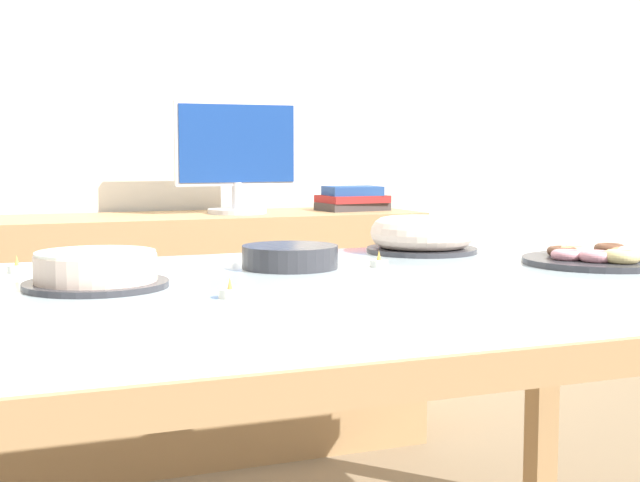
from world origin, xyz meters
name	(u,v)px	position (x,y,z in m)	size (l,w,h in m)	color
wall_back	(178,74)	(0.00, 1.59, 1.30)	(8.00, 0.10, 2.60)	silver
dining_table	(360,319)	(0.00, 0.00, 0.68)	(1.71, 1.07, 0.77)	silver
sideboard	(202,334)	(0.00, 1.29, 0.41)	(1.49, 0.44, 0.81)	tan
computer_monitor	(237,157)	(0.13, 1.29, 1.00)	(0.42, 0.20, 0.38)	silver
book_stack	(352,199)	(0.55, 1.29, 0.85)	(0.25, 0.19, 0.09)	#3F3838
cake_chocolate_round	(96,271)	(-0.51, 0.07, 0.80)	(0.27, 0.27, 0.07)	#333338
cake_golden_bundt	(422,235)	(0.34, 0.36, 0.81)	(0.28, 0.28, 0.09)	#333338
pastry_platter	(600,258)	(0.60, 0.00, 0.78)	(0.34, 0.34, 0.04)	#333338
plate_stack	(290,257)	(-0.08, 0.20, 0.79)	(0.21, 0.21, 0.05)	#333338
tealight_near_cakes	(230,292)	(-0.31, -0.14, 0.78)	(0.04, 0.04, 0.04)	silver
tealight_near_front	(17,268)	(-0.64, 0.34, 0.78)	(0.04, 0.04, 0.04)	silver
tealight_centre	(379,263)	(0.11, 0.14, 0.78)	(0.04, 0.04, 0.04)	silver
tealight_right_edge	(74,260)	(-0.51, 0.43, 0.78)	(0.04, 0.04, 0.04)	silver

